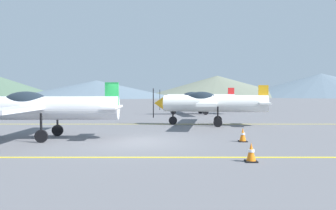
{
  "coord_description": "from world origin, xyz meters",
  "views": [
    {
      "loc": [
        1.41,
        -13.77,
        2.12
      ],
      "look_at": [
        1.38,
        10.0,
        1.2
      ],
      "focal_mm": 35.03,
      "sensor_mm": 36.0,
      "label": 1
    }
  ],
  "objects_px": {
    "airplane_far": "(199,99)",
    "traffic_cone_front": "(243,135)",
    "car_sedan": "(240,103)",
    "airplane_mid": "(211,103)",
    "traffic_cone_side": "(252,152)",
    "airplane_near": "(39,107)"
  },
  "relations": [
    {
      "from": "airplane_near",
      "to": "traffic_cone_front",
      "type": "height_order",
      "value": "airplane_near"
    },
    {
      "from": "airplane_near",
      "to": "traffic_cone_side",
      "type": "height_order",
      "value": "airplane_near"
    },
    {
      "from": "airplane_far",
      "to": "airplane_mid",
      "type": "bearing_deg",
      "value": -91.07
    },
    {
      "from": "traffic_cone_front",
      "to": "traffic_cone_side",
      "type": "relative_size",
      "value": 1.0
    },
    {
      "from": "traffic_cone_side",
      "to": "traffic_cone_front",
      "type": "bearing_deg",
      "value": 80.58
    },
    {
      "from": "airplane_far",
      "to": "airplane_near",
      "type": "bearing_deg",
      "value": -117.42
    },
    {
      "from": "airplane_mid",
      "to": "car_sedan",
      "type": "distance_m",
      "value": 17.92
    },
    {
      "from": "airplane_far",
      "to": "traffic_cone_front",
      "type": "bearing_deg",
      "value": -89.08
    },
    {
      "from": "airplane_near",
      "to": "traffic_cone_side",
      "type": "distance_m",
      "value": 9.76
    },
    {
      "from": "traffic_cone_front",
      "to": "car_sedan",
      "type": "bearing_deg",
      "value": 77.93
    },
    {
      "from": "airplane_far",
      "to": "traffic_cone_front",
      "type": "distance_m",
      "value": 17.74
    },
    {
      "from": "car_sedan",
      "to": "traffic_cone_side",
      "type": "relative_size",
      "value": 7.87
    },
    {
      "from": "airplane_mid",
      "to": "traffic_cone_side",
      "type": "relative_size",
      "value": 14.59
    },
    {
      "from": "car_sedan",
      "to": "airplane_mid",
      "type": "bearing_deg",
      "value": -108.33
    },
    {
      "from": "airplane_near",
      "to": "airplane_far",
      "type": "bearing_deg",
      "value": 62.58
    },
    {
      "from": "airplane_mid",
      "to": "traffic_cone_side",
      "type": "distance_m",
      "value": 11.2
    },
    {
      "from": "airplane_far",
      "to": "car_sedan",
      "type": "distance_m",
      "value": 8.39
    },
    {
      "from": "airplane_mid",
      "to": "traffic_cone_side",
      "type": "bearing_deg",
      "value": -90.98
    },
    {
      "from": "airplane_near",
      "to": "traffic_cone_side",
      "type": "xyz_separation_m",
      "value": [
        8.38,
        -4.88,
        -1.16
      ]
    },
    {
      "from": "car_sedan",
      "to": "traffic_cone_front",
      "type": "height_order",
      "value": "car_sedan"
    },
    {
      "from": "car_sedan",
      "to": "traffic_cone_front",
      "type": "xyz_separation_m",
      "value": [
        -5.15,
        -24.06,
        -0.56
      ]
    },
    {
      "from": "traffic_cone_side",
      "to": "car_sedan",
      "type": "bearing_deg",
      "value": 78.31
    }
  ]
}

